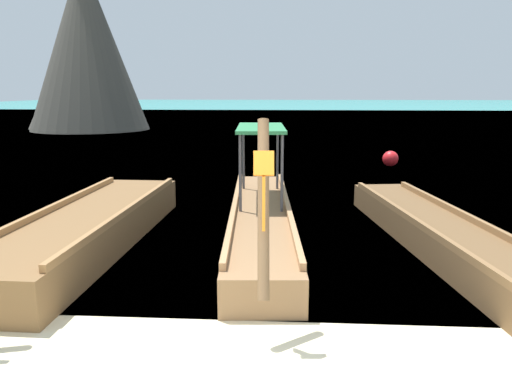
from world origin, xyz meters
TOP-DOWN VIEW (x-y plane):
  - sea_water at (0.00, 61.46)m, footprint 120.00×120.00m
  - longtail_boat_green_ribbon at (-2.77, 3.98)m, footprint 1.52×6.37m
  - longtail_boat_orange_ribbon at (-0.00, 4.82)m, footprint 1.42×7.33m
  - longtail_boat_red_ribbon at (2.95, 4.07)m, footprint 1.98×7.15m
  - karst_rock at (-12.42, 28.09)m, footprint 8.06×7.37m
  - mooring_buoy_near at (3.88, 13.19)m, footprint 0.53×0.53m

SIDE VIEW (x-z plane):
  - sea_water at x=0.00m, z-range 0.00..0.00m
  - longtail_boat_red_ribbon at x=2.95m, z-range -0.95..1.46m
  - mooring_buoy_near at x=3.88m, z-range 0.00..0.53m
  - longtail_boat_green_ribbon at x=-2.77m, z-range -0.97..1.58m
  - longtail_boat_orange_ribbon at x=0.00m, z-range -0.81..1.44m
  - karst_rock at x=-12.42m, z-range -0.26..10.31m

